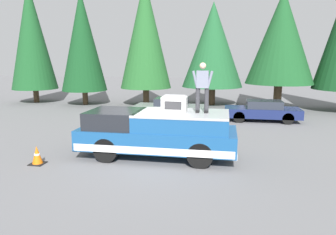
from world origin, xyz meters
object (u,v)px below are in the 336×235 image
at_px(parked_car_navy, 262,111).
at_px(traffic_cone, 37,156).
at_px(person_on_truck_bed, 202,86).
at_px(compressor_unit, 174,104).
at_px(parked_car_grey, 170,108).
at_px(pickup_truck, 157,133).

height_order(parked_car_navy, traffic_cone, parked_car_navy).
bearing_deg(traffic_cone, person_on_truck_bed, -73.55).
height_order(compressor_unit, person_on_truck_bed, person_on_truck_bed).
distance_m(person_on_truck_bed, traffic_cone, 6.00).
relative_size(person_on_truck_bed, parked_car_navy, 0.41).
distance_m(parked_car_navy, parked_car_grey, 5.25).
relative_size(pickup_truck, traffic_cone, 8.94).
height_order(pickup_truck, parked_car_grey, pickup_truck).
relative_size(pickup_truck, parked_car_navy, 1.35).
distance_m(pickup_truck, parked_car_grey, 7.51).
height_order(compressor_unit, traffic_cone, compressor_unit).
bearing_deg(person_on_truck_bed, parked_car_navy, -21.39).
height_order(pickup_truck, person_on_truck_bed, person_on_truck_bed).
relative_size(compressor_unit, parked_car_grey, 0.20).
distance_m(compressor_unit, person_on_truck_bed, 1.14).
relative_size(parked_car_navy, traffic_cone, 6.61).
height_order(person_on_truck_bed, parked_car_grey, person_on_truck_bed).
bearing_deg(pickup_truck, traffic_cone, 111.43).
bearing_deg(parked_car_grey, person_on_truck_bed, -162.00).
bearing_deg(parked_car_navy, pickup_truck, 149.15).
xyz_separation_m(compressor_unit, parked_car_grey, (7.37, 1.44, -1.35)).
distance_m(person_on_truck_bed, parked_car_navy, 8.07).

